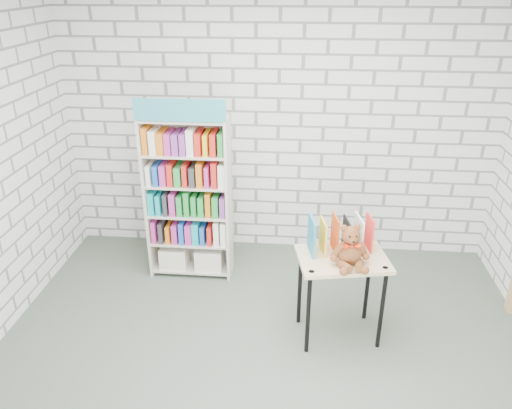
{
  "coord_description": "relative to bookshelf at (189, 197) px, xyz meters",
  "views": [
    {
      "loc": [
        0.23,
        -3.03,
        2.85
      ],
      "look_at": [
        -0.14,
        0.95,
        0.98
      ],
      "focal_mm": 35.0,
      "sensor_mm": 36.0,
      "label": 1
    }
  ],
  "objects": [
    {
      "name": "ground",
      "position": [
        0.84,
        -1.36,
        -0.84
      ],
      "size": [
        4.5,
        4.5,
        0.0
      ],
      "primitive_type": "plane",
      "color": "#485547",
      "rests_on": "ground"
    },
    {
      "name": "bookshelf",
      "position": [
        0.0,
        0.0,
        0.0
      ],
      "size": [
        0.82,
        0.32,
        1.85
      ],
      "color": "beige",
      "rests_on": "ground"
    },
    {
      "name": "teddy_bear",
      "position": [
        1.48,
        -0.99,
        0.06
      ],
      "size": [
        0.31,
        0.3,
        0.34
      ],
      "color": "brown",
      "rests_on": "display_table"
    },
    {
      "name": "room_shell",
      "position": [
        0.84,
        -1.36,
        0.94
      ],
      "size": [
        4.52,
        4.02,
        2.81
      ],
      "color": "silver",
      "rests_on": "ground"
    },
    {
      "name": "table_books",
      "position": [
        1.42,
        -0.77,
        0.07
      ],
      "size": [
        0.53,
        0.31,
        0.3
      ],
      "color": "teal",
      "rests_on": "display_table"
    },
    {
      "name": "display_table",
      "position": [
        1.45,
        -0.89,
        -0.18
      ],
      "size": [
        0.79,
        0.62,
        0.77
      ],
      "color": "tan",
      "rests_on": "ground"
    }
  ]
}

